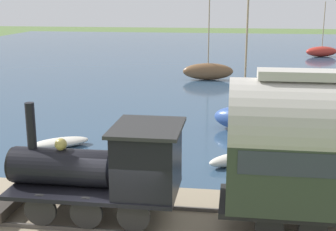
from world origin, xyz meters
name	(u,v)px	position (x,y,z in m)	size (l,w,h in m)	color
harbor_water	(209,58)	(43.85, 0.00, 0.00)	(80.00, 80.00, 0.01)	#2D4760
rail_embankment	(127,228)	(0.92, 0.00, 0.25)	(5.27, 56.00, 0.62)	gray
steam_locomotive	(111,166)	(0.92, 0.42, 2.17)	(2.36, 5.46, 3.35)	black
sailboat_red	(322,51)	(46.89, -13.31, 0.64)	(2.56, 4.18, 6.46)	#B72D23
sailboat_blue	(244,118)	(12.95, -3.58, 0.69)	(2.38, 3.53, 8.22)	#335199
sailboat_brown	(208,71)	(28.56, -0.76, 0.77)	(1.67, 4.44, 8.91)	brown
rowboat_far_out	(60,143)	(8.77, 5.05, 0.22)	(2.38, 2.85, 0.43)	beige
rowboat_off_pier	(304,155)	(8.49, -6.12, 0.27)	(1.05, 2.55, 0.52)	#B7B2A3
rowboat_near_shore	(233,159)	(7.42, -3.08, 0.27)	(2.00, 2.32, 0.52)	beige
rowboat_mid_harbor	(141,125)	(12.27, 1.86, 0.29)	(1.56, 2.12, 0.55)	beige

